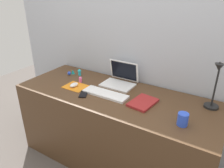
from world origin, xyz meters
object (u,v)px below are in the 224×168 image
(toy_figurine_pink, at_px, (80,79))
(toy_figurine_cyan, at_px, (79,72))
(toy_figurine_blue, at_px, (69,73))
(cell_phone, at_px, (84,94))
(desk_lamp, at_px, (215,88))
(laptop, at_px, (120,78))
(toy_figurine_teal, at_px, (73,72))
(mouse, at_px, (74,85))
(keyboard, at_px, (105,94))
(notebook_pad, at_px, (143,102))
(coffee_mug, at_px, (183,119))

(toy_figurine_pink, xyz_separation_m, toy_figurine_cyan, (-0.13, 0.14, 0.01))
(toy_figurine_pink, bearing_deg, toy_figurine_blue, 158.77)
(cell_phone, bearing_deg, toy_figurine_blue, 120.33)
(cell_phone, bearing_deg, desk_lamp, -7.94)
(laptop, relative_size, toy_figurine_teal, 6.58)
(mouse, height_order, desk_lamp, desk_lamp)
(keyboard, xyz_separation_m, toy_figurine_teal, (-0.57, 0.23, 0.01))
(cell_phone, xyz_separation_m, notebook_pad, (0.51, 0.13, 0.01))
(desk_lamp, relative_size, toy_figurine_pink, 6.67)
(notebook_pad, distance_m, toy_figurine_cyan, 0.84)
(cell_phone, height_order, coffee_mug, coffee_mug)
(desk_lamp, xyz_separation_m, coffee_mug, (-0.13, -0.32, -0.14))
(notebook_pad, bearing_deg, toy_figurine_blue, 178.03)
(laptop, xyz_separation_m, notebook_pad, (0.35, -0.24, -0.04))
(cell_phone, relative_size, toy_figurine_blue, 3.25)
(toy_figurine_pink, bearing_deg, notebook_pad, -5.04)
(laptop, bearing_deg, toy_figurine_pink, -152.72)
(mouse, distance_m, toy_figurine_pink, 0.11)
(toy_figurine_cyan, bearing_deg, toy_figurine_pink, -47.95)
(toy_figurine_teal, xyz_separation_m, toy_figurine_blue, (-0.01, -0.05, -0.00))
(keyboard, relative_size, toy_figurine_pink, 6.93)
(notebook_pad, relative_size, toy_figurine_blue, 6.09)
(cell_phone, distance_m, toy_figurine_cyan, 0.46)
(desk_lamp, height_order, coffee_mug, desk_lamp)
(mouse, distance_m, cell_phone, 0.19)
(laptop, relative_size, toy_figurine_cyan, 4.56)
(keyboard, bearing_deg, toy_figurine_cyan, 153.98)
(notebook_pad, bearing_deg, toy_figurine_cyan, 173.39)
(coffee_mug, distance_m, toy_figurine_blue, 1.30)
(desk_lamp, distance_m, coffee_mug, 0.37)
(notebook_pad, height_order, coffee_mug, coffee_mug)
(toy_figurine_cyan, bearing_deg, coffee_mug, -15.73)
(coffee_mug, height_order, toy_figurine_blue, coffee_mug)
(mouse, relative_size, toy_figurine_blue, 2.44)
(notebook_pad, bearing_deg, keyboard, -167.27)
(notebook_pad, xyz_separation_m, toy_figurine_pink, (-0.69, 0.06, 0.02))
(keyboard, height_order, notebook_pad, same)
(cell_phone, bearing_deg, notebook_pad, -11.95)
(keyboard, xyz_separation_m, coffee_mug, (0.69, -0.09, 0.04))
(toy_figurine_pink, relative_size, toy_figurine_blue, 1.50)
(mouse, distance_m, toy_figurine_blue, 0.31)
(keyboard, distance_m, cell_phone, 0.19)
(cell_phone, relative_size, toy_figurine_pink, 2.16)
(laptop, distance_m, keyboard, 0.28)
(notebook_pad, bearing_deg, laptop, 152.37)
(toy_figurine_teal, distance_m, toy_figurine_blue, 0.05)
(mouse, xyz_separation_m, cell_phone, (0.17, -0.07, -0.02))
(desk_lamp, bearing_deg, cell_phone, -161.94)
(toy_figurine_blue, bearing_deg, toy_figurine_pink, -21.23)
(keyboard, height_order, mouse, mouse)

